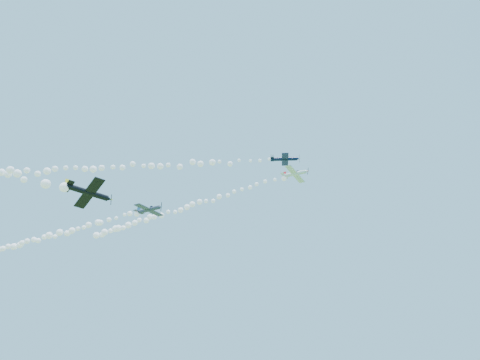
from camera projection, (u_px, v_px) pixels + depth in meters
The scene contains 7 objects.
plane_white at pixel (295, 174), 96.76m from camera, with size 7.26×7.61×2.87m.
smoke_trail_white at pixel (174, 211), 118.00m from camera, with size 76.37×10.41×3.07m, color white, non-canonical shape.
plane_navy at pixel (285, 159), 87.48m from camera, with size 6.49×6.87×2.15m.
smoke_trail_navy at pixel (89, 169), 91.17m from camera, with size 77.62×36.73×2.65m, color white, non-canonical shape.
plane_grey at pixel (149, 210), 94.12m from camera, with size 7.98×8.34×2.49m.
smoke_trail_grey at pixel (33, 241), 114.34m from camera, with size 83.30×4.49×3.50m, color white, non-canonical shape.
plane_black at pixel (89, 193), 56.90m from camera, with size 7.20×6.92×2.54m.
Camera 1 is at (39.61, -69.73, 10.81)m, focal length 30.00 mm.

